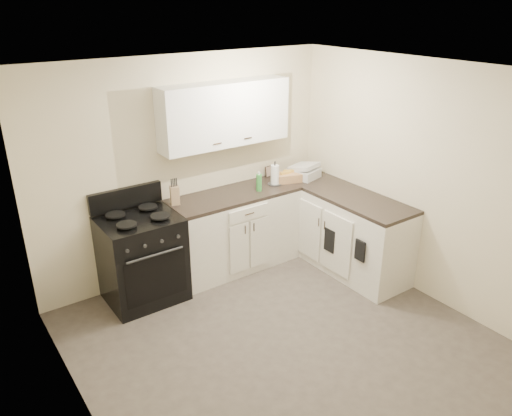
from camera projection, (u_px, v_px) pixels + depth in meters
floor at (283, 341)px, 4.77m from camera, size 3.60×3.60×0.00m
ceiling at (290, 73)px, 3.79m from camera, size 3.60×3.60×0.00m
wall_back at (187, 168)px, 5.64m from camera, size 3.60×0.00×3.60m
wall_right at (420, 181)px, 5.24m from camera, size 0.00×3.60×3.60m
wall_left at (75, 287)px, 3.33m from camera, size 0.00×3.60×3.60m
wall_front at (476, 327)px, 2.93m from camera, size 3.60×0.00×3.60m
base_cabinets_back at (234, 232)px, 5.95m from camera, size 1.55×0.60×0.90m
base_cabinets_right at (338, 229)px, 6.03m from camera, size 0.60×1.90×0.90m
countertop_back at (234, 195)px, 5.76m from camera, size 1.55×0.60×0.04m
countertop_right at (341, 192)px, 5.85m from camera, size 0.60×1.90×0.04m
upper_cabinets at (225, 114)px, 5.52m from camera, size 1.55×0.30×0.70m
stove at (142, 260)px, 5.30m from camera, size 0.80×0.68×0.96m
knife_block at (175, 195)px, 5.42m from camera, size 0.11×0.11×0.21m
paper_towel at (275, 175)px, 5.99m from camera, size 0.10×0.10×0.24m
soap_bottle at (259, 183)px, 5.81m from camera, size 0.08×0.08×0.20m
picture_frame at (269, 171)px, 6.30m from camera, size 0.11×0.04×0.13m
wicker_basket at (288, 177)px, 6.13m from camera, size 0.35×0.29×0.10m
countertop_grill at (305, 173)px, 6.24m from camera, size 0.39×0.37×0.12m
oven_mitt_near at (360, 251)px, 5.33m from camera, size 0.02×0.14×0.24m
oven_mitt_far at (330, 240)px, 5.71m from camera, size 0.02×0.16×0.28m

